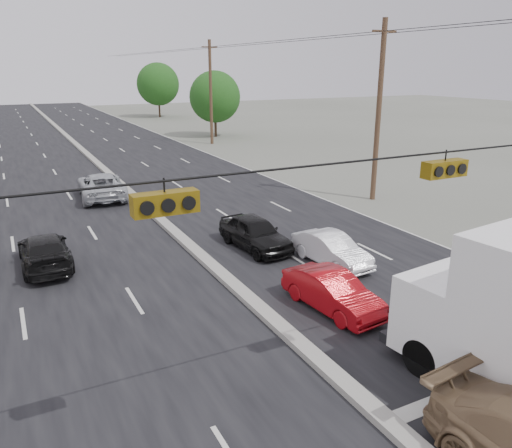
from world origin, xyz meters
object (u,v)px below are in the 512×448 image
object	(u,v)px
utility_pole_right_b	(379,111)
utility_pole_right_c	(211,92)
tree_right_mid	(215,97)
queue_car_b	(331,250)
tree_right_far	(158,84)
red_sedan	(332,292)
queue_car_a	(255,233)
oncoming_far	(101,186)
oncoming_near	(44,251)

from	to	relation	value
utility_pole_right_b	utility_pole_right_c	distance (m)	25.00
tree_right_mid	queue_car_b	size ratio (longest dim) A/B	1.93
utility_pole_right_c	tree_right_far	distance (m)	30.20
red_sedan	utility_pole_right_b	bearing A→B (deg)	39.16
tree_right_far	queue_car_a	world-z (taller)	tree_right_far
tree_right_mid	oncoming_far	world-z (taller)	tree_right_mid
tree_right_mid	tree_right_far	world-z (taller)	tree_right_far
utility_pole_right_b	tree_right_far	size ratio (longest dim) A/B	1.23
utility_pole_right_c	tree_right_mid	xyz separation A→B (m)	(2.50, 5.00, -0.77)
queue_car_a	oncoming_near	bearing A→B (deg)	162.04
queue_car_b	oncoming_far	size ratio (longest dim) A/B	0.69
oncoming_near	queue_car_a	bearing A→B (deg)	166.92
utility_pole_right_c	oncoming_near	world-z (taller)	utility_pole_right_c
queue_car_b	oncoming_near	xyz separation A→B (m)	(-10.08, 4.86, 0.03)
oncoming_near	utility_pole_right_b	bearing A→B (deg)	-172.41
utility_pole_right_b	oncoming_far	xyz separation A→B (m)	(-14.20, 7.53, -4.36)
tree_right_mid	queue_car_a	distance (m)	36.74
utility_pole_right_c	oncoming_near	distance (m)	33.26
queue_car_a	oncoming_far	distance (m)	12.60
utility_pole_right_c	queue_car_a	world-z (taller)	utility_pole_right_c
utility_pole_right_b	red_sedan	distance (m)	15.46
utility_pole_right_b	tree_right_mid	xyz separation A→B (m)	(2.50, 30.00, -0.77)
utility_pole_right_c	tree_right_mid	bearing A→B (deg)	63.43
red_sedan	tree_right_mid	bearing A→B (deg)	66.11
tree_right_mid	oncoming_far	xyz separation A→B (m)	(-16.70, -22.47, -3.59)
red_sedan	queue_car_a	size ratio (longest dim) A/B	0.92
utility_pole_right_b	utility_pole_right_c	world-z (taller)	same
tree_right_mid	oncoming_near	xyz separation A→B (m)	(-20.73, -32.46, -3.69)
tree_right_far	oncoming_far	xyz separation A→B (m)	(-17.70, -47.47, -4.21)
utility_pole_right_b	queue_car_a	size ratio (longest dim) A/B	2.42
queue_car_b	oncoming_far	bearing A→B (deg)	107.60
red_sedan	queue_car_b	bearing A→B (deg)	48.93
queue_car_a	red_sedan	bearing A→B (deg)	-98.47
tree_right_far	queue_car_b	distance (m)	63.55
red_sedan	oncoming_near	distance (m)	11.26
tree_right_far	oncoming_far	bearing A→B (deg)	-110.44
queue_car_b	oncoming_far	distance (m)	16.03
utility_pole_right_c	tree_right_mid	distance (m)	5.64
tree_right_far	oncoming_near	xyz separation A→B (m)	(-21.73, -57.46, -4.31)
tree_right_far	utility_pole_right_b	bearing A→B (deg)	-93.64
tree_right_mid	utility_pole_right_c	bearing A→B (deg)	-116.57
utility_pole_right_b	tree_right_far	xyz separation A→B (m)	(3.50, 55.00, -0.15)
utility_pole_right_b	oncoming_near	distance (m)	18.93
tree_right_far	oncoming_far	world-z (taller)	tree_right_far
utility_pole_right_b	queue_car_b	size ratio (longest dim) A/B	2.70
queue_car_b	oncoming_near	bearing A→B (deg)	149.70
utility_pole_right_c	tree_right_far	bearing A→B (deg)	83.35
queue_car_a	tree_right_far	bearing A→B (deg)	72.20
tree_right_mid	red_sedan	bearing A→B (deg)	-107.64
utility_pole_right_b	tree_right_far	bearing A→B (deg)	86.36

